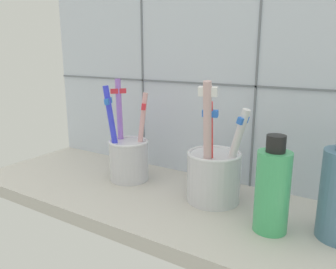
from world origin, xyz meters
TOP-DOWN VIEW (x-y plane):
  - counter_slab at (0.00, 0.00)cm, footprint 64.00×22.00cm
  - tile_wall_back at (0.00, 12.00)cm, footprint 64.00×2.20cm
  - toothbrush_cup_left at (-7.98, 2.85)cm, footprint 7.43×6.73cm
  - toothbrush_cup_right at (7.96, 2.68)cm, footprint 9.06×8.53cm
  - soap_bottle at (17.38, -1.25)cm, footprint 4.11×4.11cm

SIDE VIEW (x-z plane):
  - counter_slab at x=0.00cm, z-range 0.00..2.00cm
  - toothbrush_cup_left at x=-7.98cm, z-range -2.24..14.69cm
  - toothbrush_cup_right at x=7.96cm, z-range -2.62..15.22cm
  - soap_bottle at x=17.38cm, z-range 1.34..13.36cm
  - tile_wall_back at x=0.00cm, z-range 0.00..45.00cm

